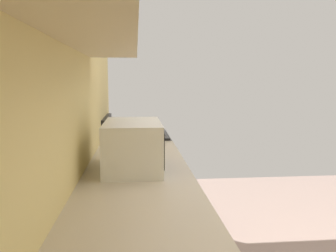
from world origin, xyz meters
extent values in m
cube|color=#ECD180|center=(0.00, 1.47, 1.30)|extent=(4.03, 0.12, 2.60)
cube|color=#BFB29E|center=(-0.39, 1.11, 0.92)|extent=(3.11, 0.62, 0.02)
cube|color=#332819|center=(0.27, 0.81, 0.45)|extent=(0.01, 0.01, 0.84)
cube|color=#332819|center=(0.71, 0.81, 0.45)|extent=(0.01, 0.01, 0.84)
cube|color=black|center=(1.52, 1.10, 0.46)|extent=(0.71, 0.60, 0.93)
cube|color=black|center=(1.52, 0.80, 0.42)|extent=(0.56, 0.01, 0.51)
cube|color=black|center=(1.52, 1.10, 0.94)|extent=(0.68, 0.57, 0.02)
cube|color=black|center=(1.52, 1.39, 1.02)|extent=(0.68, 0.04, 0.18)
cylinder|color=#38383D|center=(1.36, 1.00, 0.95)|extent=(0.11, 0.11, 0.01)
cylinder|color=#38383D|center=(1.67, 1.00, 0.95)|extent=(0.11, 0.11, 0.01)
cylinder|color=#38383D|center=(1.36, 1.21, 0.95)|extent=(0.11, 0.11, 0.01)
cylinder|color=#38383D|center=(1.67, 1.21, 0.95)|extent=(0.11, 0.11, 0.01)
cube|color=white|center=(0.25, 1.13, 1.07)|extent=(0.54, 0.32, 0.28)
cube|color=black|center=(0.20, 0.96, 1.07)|extent=(0.33, 0.01, 0.19)
cube|color=#2D2D33|center=(0.46, 0.96, 1.07)|extent=(0.10, 0.01, 0.19)
cylinder|color=gold|center=(0.72, 1.01, 0.95)|extent=(0.15, 0.15, 0.04)
cylinder|color=#EAC454|center=(0.72, 1.01, 0.96)|extent=(0.12, 0.12, 0.02)
camera|label=1|loc=(-1.70, 1.11, 1.44)|focal=36.31mm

